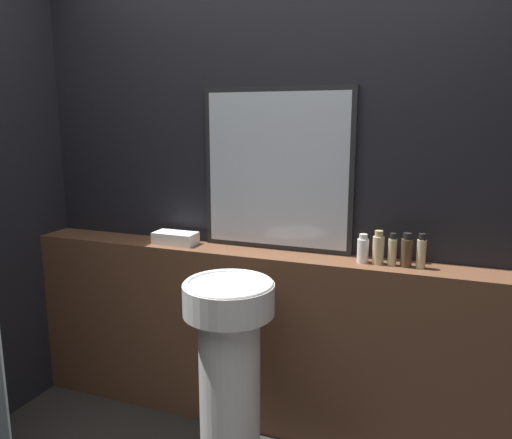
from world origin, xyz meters
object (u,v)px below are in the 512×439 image
object	(u,v)px
pedestal_sink	(229,368)
lotion_bottle	(392,251)
mirror	(277,170)
towel_stack	(175,238)
shampoo_bottle	(363,249)
body_wash_bottle	(407,251)
hand_soap_bottle	(421,252)
conditioner_bottle	(378,249)

from	to	relation	value
pedestal_sink	lotion_bottle	world-z (taller)	lotion_bottle
mirror	pedestal_sink	bearing A→B (deg)	-93.79
mirror	towel_stack	distance (m)	0.67
shampoo_bottle	lotion_bottle	world-z (taller)	lotion_bottle
pedestal_sink	shampoo_bottle	bearing A→B (deg)	41.82
body_wash_bottle	hand_soap_bottle	bearing A→B (deg)	0.00
towel_stack	lotion_bottle	world-z (taller)	lotion_bottle
mirror	body_wash_bottle	size ratio (longest dim) A/B	5.21
hand_soap_bottle	shampoo_bottle	bearing A→B (deg)	180.00
mirror	conditioner_bottle	world-z (taller)	mirror
pedestal_sink	towel_stack	world-z (taller)	towel_stack
lotion_bottle	pedestal_sink	bearing A→B (deg)	-144.85
conditioner_bottle	lotion_bottle	size ratio (longest dim) A/B	1.05
lotion_bottle	hand_soap_bottle	size ratio (longest dim) A/B	0.95
pedestal_sink	body_wash_bottle	bearing A→B (deg)	32.62
towel_stack	mirror	bearing A→B (deg)	9.64
conditioner_bottle	hand_soap_bottle	world-z (taller)	hand_soap_bottle
towel_stack	conditioner_bottle	bearing A→B (deg)	0.00
conditioner_bottle	lotion_bottle	bearing A→B (deg)	-0.00
shampoo_bottle	lotion_bottle	bearing A→B (deg)	-0.00
pedestal_sink	towel_stack	distance (m)	0.81
towel_stack	hand_soap_bottle	bearing A→B (deg)	0.00
lotion_bottle	body_wash_bottle	distance (m)	0.06
towel_stack	conditioner_bottle	world-z (taller)	conditioner_bottle
shampoo_bottle	conditioner_bottle	xyz separation A→B (m)	(0.07, 0.00, 0.01)
pedestal_sink	shampoo_bottle	xyz separation A→B (m)	(0.49, 0.44, 0.48)
pedestal_sink	lotion_bottle	distance (m)	0.91
pedestal_sink	mirror	size ratio (longest dim) A/B	1.14
mirror	towel_stack	world-z (taller)	mirror
pedestal_sink	conditioner_bottle	size ratio (longest dim) A/B	5.89
pedestal_sink	conditioner_bottle	world-z (taller)	conditioner_bottle
shampoo_bottle	lotion_bottle	xyz separation A→B (m)	(0.13, -0.00, 0.01)
towel_stack	shampoo_bottle	size ratio (longest dim) A/B	1.70
mirror	conditioner_bottle	distance (m)	0.63
lotion_bottle	hand_soap_bottle	world-z (taller)	hand_soap_bottle
lotion_bottle	mirror	bearing A→B (deg)	171.14
mirror	lotion_bottle	bearing A→B (deg)	-8.86
hand_soap_bottle	body_wash_bottle	bearing A→B (deg)	180.00
mirror	lotion_bottle	xyz separation A→B (m)	(0.59, -0.09, -0.34)
conditioner_bottle	body_wash_bottle	xyz separation A→B (m)	(0.13, 0.00, -0.00)
conditioner_bottle	lotion_bottle	world-z (taller)	conditioner_bottle
body_wash_bottle	conditioner_bottle	bearing A→B (deg)	180.00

